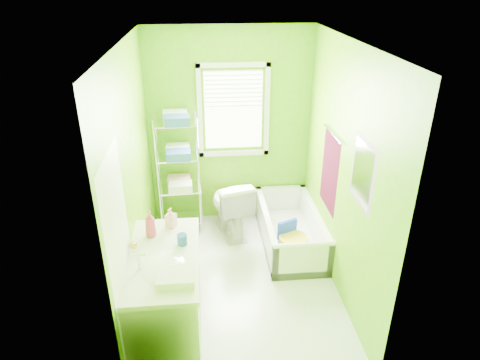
{
  "coord_description": "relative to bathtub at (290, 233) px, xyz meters",
  "views": [
    {
      "loc": [
        -0.36,
        -3.84,
        3.15
      ],
      "look_at": [
        0.02,
        0.25,
        1.14
      ],
      "focal_mm": 32.0,
      "sensor_mm": 36.0,
      "label": 1
    }
  ],
  "objects": [
    {
      "name": "right_wall_decor",
      "position": [
        0.33,
        -0.68,
        1.17
      ],
      "size": [
        0.04,
        1.48,
        1.17
      ],
      "color": "#40071B",
      "rests_on": "ground"
    },
    {
      "name": "toilet",
      "position": [
        -0.74,
        0.35,
        0.25
      ],
      "size": [
        0.63,
        0.87,
        0.8
      ],
      "primitive_type": "imported",
      "rotation": [
        0.0,
        0.0,
        3.39
      ],
      "color": "white",
      "rests_on": "ground"
    },
    {
      "name": "room_envelope",
      "position": [
        -0.7,
        -0.66,
        1.39
      ],
      "size": [
        2.14,
        2.94,
        2.62
      ],
      "color": "#579C07",
      "rests_on": "ground"
    },
    {
      "name": "vanity",
      "position": [
        -1.45,
        -1.41,
        0.34
      ],
      "size": [
        0.63,
        1.23,
        1.19
      ],
      "color": "silver",
      "rests_on": "ground"
    },
    {
      "name": "wire_shelf_unit",
      "position": [
        -1.36,
        0.53,
        0.83
      ],
      "size": [
        0.55,
        0.44,
        1.61
      ],
      "color": "silver",
      "rests_on": "ground"
    },
    {
      "name": "window",
      "position": [
        -0.65,
        0.77,
        1.46
      ],
      "size": [
        0.92,
        0.05,
        1.22
      ],
      "color": "white",
      "rests_on": "ground"
    },
    {
      "name": "bathtub",
      "position": [
        0.0,
        0.0,
        0.0
      ],
      "size": [
        0.69,
        1.49,
        0.48
      ],
      "color": "white",
      "rests_on": "ground"
    },
    {
      "name": "door",
      "position": [
        -1.74,
        -1.65,
        0.85
      ],
      "size": [
        0.09,
        0.8,
        2.0
      ],
      "color": "white",
      "rests_on": "ground"
    },
    {
      "name": "ground",
      "position": [
        -0.7,
        -0.66,
        -0.15
      ],
      "size": [
        2.9,
        2.9,
        0.0
      ],
      "primitive_type": "plane",
      "color": "silver",
      "rests_on": "ground"
    }
  ]
}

